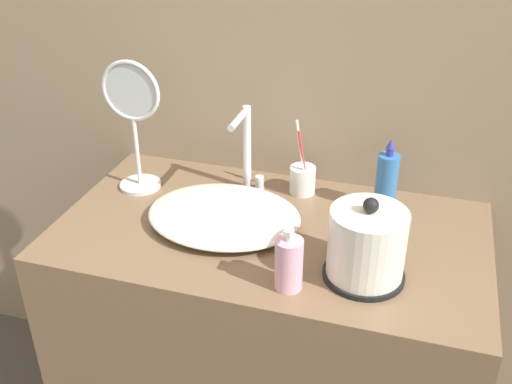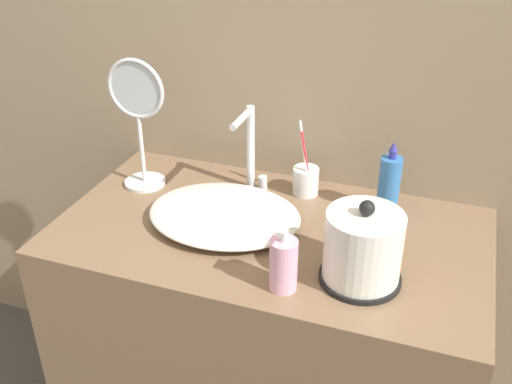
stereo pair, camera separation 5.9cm
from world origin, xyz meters
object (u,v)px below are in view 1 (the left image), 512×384
at_px(faucet, 247,147).
at_px(toothbrush_cup, 302,179).
at_px(electric_kettle, 366,247).
at_px(vanity_mirror, 133,117).
at_px(shampoo_bottle, 386,182).
at_px(lotion_bottle, 289,263).

xyz_separation_m(faucet, toothbrush_cup, (0.15, 0.03, -0.09)).
xyz_separation_m(faucet, electric_kettle, (0.36, -0.30, -0.06)).
height_order(electric_kettle, toothbrush_cup, toothbrush_cup).
distance_m(toothbrush_cup, vanity_mirror, 0.48).
height_order(electric_kettle, shampoo_bottle, shampoo_bottle).
bearing_deg(faucet, electric_kettle, -39.40).
bearing_deg(vanity_mirror, shampoo_bottle, 6.05).
bearing_deg(electric_kettle, lotion_bottle, -151.07).
bearing_deg(electric_kettle, faucet, 140.60).
distance_m(shampoo_bottle, vanity_mirror, 0.68).
distance_m(faucet, shampoo_bottle, 0.37).
xyz_separation_m(lotion_bottle, vanity_mirror, (-0.50, 0.31, 0.14)).
relative_size(faucet, shampoo_bottle, 1.20).
relative_size(faucet, vanity_mirror, 0.66).
height_order(electric_kettle, lotion_bottle, electric_kettle).
bearing_deg(vanity_mirror, electric_kettle, -19.47).
bearing_deg(vanity_mirror, faucet, 12.73).
bearing_deg(electric_kettle, shampoo_bottle, 88.21).
relative_size(lotion_bottle, vanity_mirror, 0.43).
distance_m(electric_kettle, shampoo_bottle, 0.30).
xyz_separation_m(faucet, lotion_bottle, (0.21, -0.38, -0.07)).
bearing_deg(toothbrush_cup, lotion_bottle, -81.02).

